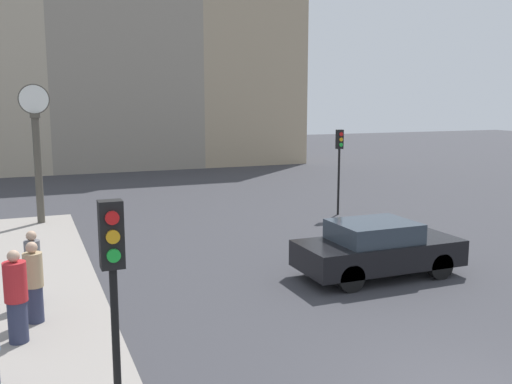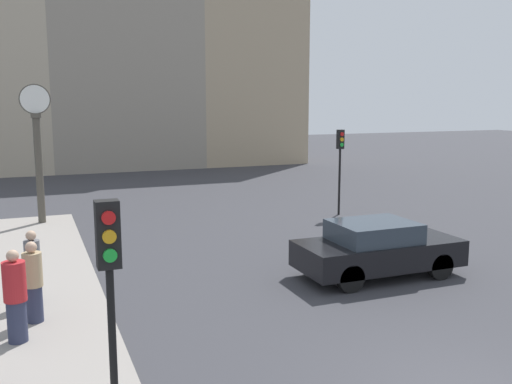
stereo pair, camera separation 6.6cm
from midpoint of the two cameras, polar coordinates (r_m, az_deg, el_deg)
sidewalk_corner at (r=14.45m, az=-21.05°, el=-9.67°), size 2.84×18.70×0.14m
building_row at (r=39.62m, az=-14.56°, el=15.08°), size 25.31×5.00×19.53m
sedan_car at (r=15.29m, az=11.92°, el=-5.54°), size 4.31×1.86×1.47m
traffic_light_near at (r=6.62m, az=-14.34°, el=-8.93°), size 0.26×0.24×3.39m
traffic_light_far at (r=22.88m, az=8.25°, el=3.80°), size 0.26×0.24×3.42m
street_clock at (r=21.96m, az=-21.14°, el=3.95°), size 1.07×0.34×5.00m
pedestrian_red_top at (r=11.55m, az=-23.00°, el=-9.66°), size 0.42×0.42×1.76m
pedestrian_grey_jacket at (r=13.51m, az=-21.51°, el=-7.03°), size 0.34×0.34×1.65m
pedestrian_tan_coat at (r=12.43m, az=-21.48°, el=-8.43°), size 0.38×0.38×1.67m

